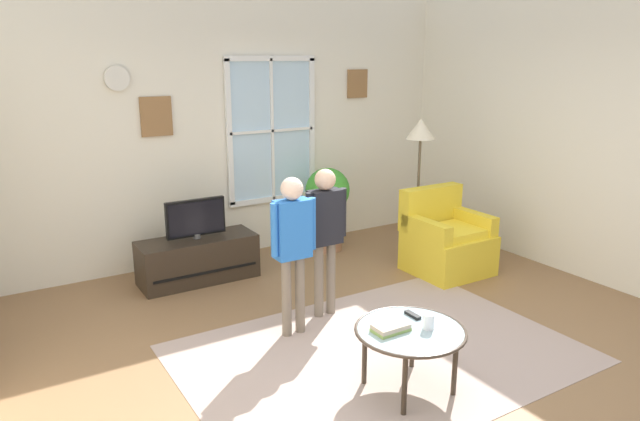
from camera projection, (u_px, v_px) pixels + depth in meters
name	position (u px, v px, depth m)	size (l,w,h in m)	color
ground_plane	(397.00, 362.00, 4.39)	(6.01, 6.46, 0.02)	olive
back_wall	(233.00, 124.00, 6.46)	(5.41, 0.17, 2.97)	silver
side_wall_right	(637.00, 138.00, 5.40)	(0.12, 5.86, 2.97)	silver
area_rug	(380.00, 354.00, 4.49)	(2.96, 2.10, 0.01)	tan
tv_stand	(198.00, 259.00, 5.90)	(1.17, 0.47, 0.45)	#2D2319
television	(196.00, 218.00, 5.79)	(0.60, 0.08, 0.40)	#4C4C4C
armchair	(446.00, 242.00, 6.14)	(0.76, 0.74, 0.87)	yellow
coffee_table	(410.00, 333.00, 3.91)	(0.76, 0.76, 0.45)	#99B2B7
book_stack	(391.00, 328.00, 3.87)	(0.24, 0.15, 0.05)	#89A750
cup	(429.00, 321.00, 3.90)	(0.07, 0.07, 0.11)	white
remote_near_books	(413.00, 315.00, 4.10)	(0.04, 0.14, 0.02)	black
person_blue_shirt	(293.00, 238.00, 4.61)	(0.40, 0.18, 1.32)	#726656
person_black_shirt	(325.00, 226.00, 4.96)	(0.40, 0.18, 1.31)	#726656
potted_plant_by_window	(328.00, 199.00, 6.74)	(0.51, 0.51, 0.98)	#9E6B4C
floor_lamp	(420.00, 143.00, 6.33)	(0.32, 0.32, 1.57)	black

